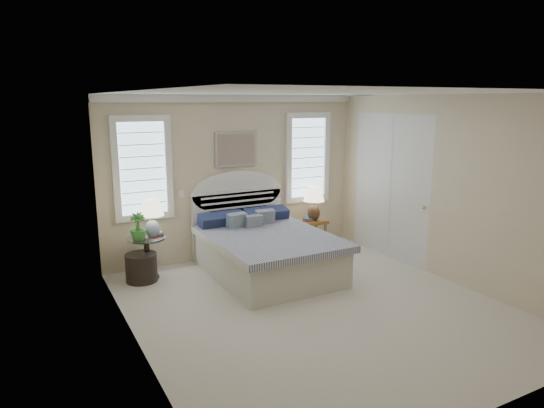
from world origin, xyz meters
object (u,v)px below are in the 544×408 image
Objects in this scene: bed at (264,248)px; side_table_left at (147,253)px; floor_pot at (141,268)px; nightstand_right at (311,228)px; lamp_right at (314,200)px; lamp_left at (152,214)px.

side_table_left is (-1.65, 0.59, 0.00)m from bed.
bed is 1.85m from floor_pot.
nightstand_right is at bearing 3.24° from floor_pot.
nightstand_right is at bearing 1.94° from side_table_left.
lamp_right is at bearing 26.27° from bed.
bed is 3.61× the size of side_table_left.
bed is 4.97× the size of floor_pot.
bed is 1.76m from lamp_left.
lamp_right is at bearing 2.47° from floor_pot.
floor_pot is at bearing -146.99° from side_table_left.
floor_pot is (-1.76, 0.52, -0.18)m from bed.
floor_pot is 0.79× the size of lamp_left.
side_table_left is 1.04× the size of lamp_right.
side_table_left reaches higher than nightstand_right.
floor_pot is at bearing -176.76° from nightstand_right.
nightstand_right is 0.92× the size of lamp_left.
lamp_right is (0.02, -0.04, 0.51)m from nightstand_right.
lamp_left is (-2.86, -0.13, 0.60)m from nightstand_right.
floor_pot is at bearing -177.53° from lamp_right.
bed reaches higher than side_table_left.
side_table_left is 1.19× the size of nightstand_right.
lamp_right is (2.97, 0.06, 0.51)m from side_table_left.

